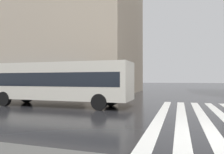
% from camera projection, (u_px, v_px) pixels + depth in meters
% --- Properties ---
extents(ground_plane, '(220.00, 220.00, 0.00)m').
position_uv_depth(ground_plane, '(224.00, 137.00, 6.87)').
color(ground_plane, black).
extents(haussmann_block_mid, '(16.34, 20.40, 22.17)m').
position_uv_depth(haussmann_block_mid, '(65.00, 18.00, 31.38)').
color(haussmann_block_mid, tan).
rests_on(haussmann_block_mid, ground_plane).
extents(city_bus, '(2.60, 11.00, 3.00)m').
position_uv_depth(city_bus, '(54.00, 81.00, 15.10)').
color(city_bus, beige).
rests_on(city_bus, ground_plane).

